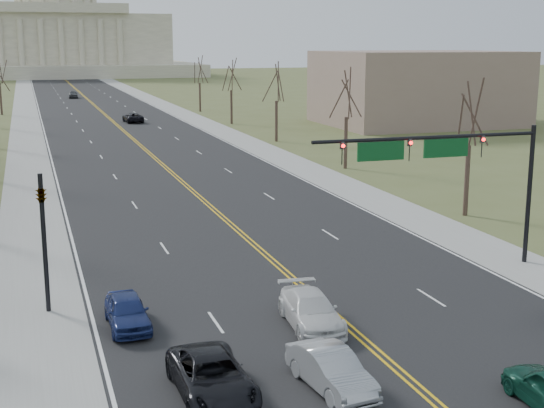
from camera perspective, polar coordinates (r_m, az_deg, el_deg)
road at (r=129.75m, az=-12.75°, el=6.85°), size 20.00×380.00×0.01m
cross_road at (r=29.66m, az=7.22°, el=-10.41°), size 120.00×14.00×0.01m
sidewalk_left at (r=129.20m, az=-18.09°, el=6.53°), size 4.00×380.00×0.03m
sidewalk_right at (r=131.39m, az=-7.50°, el=7.11°), size 4.00×380.00×0.03m
center_line at (r=129.75m, az=-12.75°, el=6.85°), size 0.42×380.00×0.01m
edge_line_left at (r=129.22m, az=-17.11°, el=6.60°), size 0.15×380.00×0.01m
edge_line_right at (r=131.01m, az=-8.46°, el=7.07°), size 0.15×380.00×0.01m
capitol at (r=268.90m, az=-15.82°, el=12.32°), size 90.00×60.00×50.00m
signal_mast at (r=37.97m, az=12.86°, el=3.40°), size 12.12×0.44×7.20m
signal_left at (r=33.10m, az=-16.84°, el=-1.70°), size 0.32×0.36×6.00m
tree_r_0 at (r=50.95m, az=14.70°, el=6.37°), size 3.74×3.74×8.50m
tree_r_1 at (r=68.59m, az=5.64°, el=8.09°), size 3.74×3.74×8.50m
tree_r_2 at (r=87.25m, az=0.34°, el=9.01°), size 3.74×3.74×8.50m
tree_r_3 at (r=106.40m, az=-3.10°, el=9.56°), size 3.74×3.74×8.50m
tree_r_4 at (r=125.81m, az=-5.48°, el=9.92°), size 3.74×3.74×8.50m
bldg_right_mass at (r=108.17m, az=10.83°, el=8.58°), size 25.00×20.00×10.00m
car_sb_inner_lead at (r=25.71m, az=4.47°, el=-12.34°), size 1.93×4.28×1.36m
car_sb_outer_lead at (r=25.24m, az=-4.53°, el=-12.84°), size 2.37×4.94×1.36m
car_sb_inner_second at (r=30.92m, az=2.95°, el=-8.00°), size 2.27×4.84×1.37m
car_sb_outer_second at (r=31.36m, az=-10.85°, el=-7.94°), size 1.62×3.95×1.34m
car_far_nb at (r=110.36m, az=-10.44°, el=6.43°), size 2.67×5.17×1.40m
car_far_sb at (r=160.67m, az=-14.74°, el=7.99°), size 1.94×4.43×1.48m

